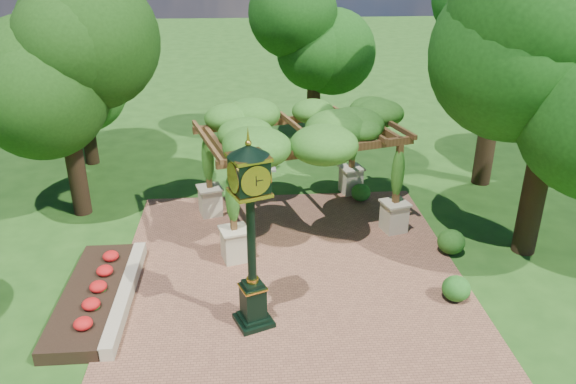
{
  "coord_description": "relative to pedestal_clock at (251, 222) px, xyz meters",
  "views": [
    {
      "loc": [
        -1.16,
        -12.59,
        9.07
      ],
      "look_at": [
        0.0,
        2.5,
        2.2
      ],
      "focal_mm": 35.0,
      "sensor_mm": 36.0,
      "label": 1
    }
  ],
  "objects": [
    {
      "name": "tree_east_far",
      "position": [
        9.37,
        8.48,
        3.98
      ],
      "size": [
        4.84,
        4.84,
        10.11
      ],
      "color": "black",
      "rests_on": "ground"
    },
    {
      "name": "tree_east_near",
      "position": [
        8.61,
        3.08,
        2.98
      ],
      "size": [
        4.69,
        4.69,
        8.66
      ],
      "color": "#322114",
      "rests_on": "ground"
    },
    {
      "name": "shrub_front",
      "position": [
        5.51,
        0.61,
        -2.57
      ],
      "size": [
        0.89,
        0.89,
        0.69
      ],
      "primitive_type": "ellipsoid",
      "rotation": [
        0.0,
        0.0,
        0.17
      ],
      "color": "#205C1A",
      "rests_on": "brick_plaza"
    },
    {
      "name": "pedestal_clock",
      "position": [
        0.0,
        0.0,
        0.0
      ],
      "size": [
        1.26,
        1.26,
        4.95
      ],
      "rotation": [
        0.0,
        0.0,
        0.37
      ],
      "color": "black",
      "rests_on": "brick_plaza"
    },
    {
      "name": "sundial",
      "position": [
        0.88,
        10.48,
        -2.53
      ],
      "size": [
        0.55,
        0.55,
        0.98
      ],
      "rotation": [
        0.0,
        0.0,
        0.02
      ],
      "color": "gray",
      "rests_on": "ground"
    },
    {
      "name": "border_wall",
      "position": [
        -3.47,
        1.3,
        -2.76
      ],
      "size": [
        0.35,
        5.0,
        0.4
      ],
      "primitive_type": "cube",
      "color": "#C6B793",
      "rests_on": "ground"
    },
    {
      "name": "tree_west_near",
      "position": [
        -6.02,
        6.91,
        2.6
      ],
      "size": [
        4.4,
        4.4,
        8.08
      ],
      "color": "#301F13",
      "rests_on": "ground"
    },
    {
      "name": "shrub_mid",
      "position": [
        6.23,
        3.06,
        -2.54
      ],
      "size": [
        0.87,
        0.87,
        0.77
      ],
      "primitive_type": "ellipsoid",
      "rotation": [
        0.0,
        0.0,
        0.02
      ],
      "color": "#215016",
      "rests_on": "brick_plaza"
    },
    {
      "name": "shrub_back",
      "position": [
        4.17,
        7.08,
        -2.59
      ],
      "size": [
        0.9,
        0.9,
        0.65
      ],
      "primitive_type": "ellipsoid",
      "rotation": [
        0.0,
        0.0,
        -0.29
      ],
      "color": "#22601C",
      "rests_on": "brick_plaza"
    },
    {
      "name": "ground",
      "position": [
        1.13,
        0.8,
        -2.96
      ],
      "size": [
        120.0,
        120.0,
        0.0
      ],
      "primitive_type": "plane",
      "color": "#1E4714",
      "rests_on": "ground"
    },
    {
      "name": "tree_west_far",
      "position": [
        -6.86,
        11.92,
        1.29
      ],
      "size": [
        4.01,
        4.01,
        6.18
      ],
      "color": "black",
      "rests_on": "ground"
    },
    {
      "name": "tree_north",
      "position": [
        3.18,
        14.12,
        2.11
      ],
      "size": [
        4.02,
        4.02,
        7.38
      ],
      "color": "#341F15",
      "rests_on": "ground"
    },
    {
      "name": "brick_plaza",
      "position": [
        1.13,
        1.8,
        -2.94
      ],
      "size": [
        10.0,
        12.0,
        0.04
      ],
      "primitive_type": "cube",
      "color": "brown",
      "rests_on": "ground"
    },
    {
      "name": "flower_bed",
      "position": [
        -4.37,
        1.3,
        -2.78
      ],
      "size": [
        1.5,
        5.0,
        0.36
      ],
      "primitive_type": "cube",
      "color": "red",
      "rests_on": "ground"
    },
    {
      "name": "pergola",
      "position": [
        1.71,
        5.52,
        0.34
      ],
      "size": [
        7.24,
        5.56,
        4.03
      ],
      "rotation": [
        0.0,
        0.0,
        0.27
      ],
      "color": "beige",
      "rests_on": "brick_plaza"
    }
  ]
}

